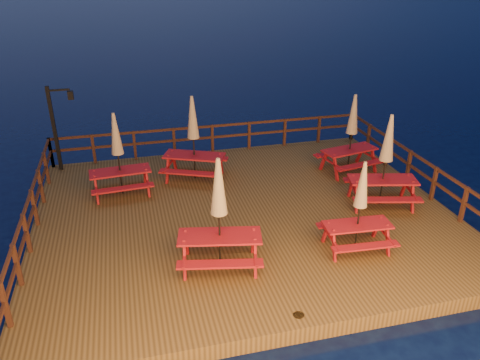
% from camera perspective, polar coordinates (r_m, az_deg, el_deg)
% --- Properties ---
extents(ground, '(500.00, 500.00, 0.00)m').
position_cam_1_polar(ground, '(14.14, 0.49, -5.25)').
color(ground, black).
rests_on(ground, ground).
extents(deck, '(12.00, 10.00, 0.40)m').
position_cam_1_polar(deck, '(14.04, 0.49, -4.55)').
color(deck, '#483317').
rests_on(deck, ground).
extents(deck_piles, '(11.44, 9.44, 1.40)m').
position_cam_1_polar(deck_piles, '(14.30, 0.48, -6.29)').
color(deck_piles, '#371C11').
rests_on(deck_piles, ground).
extents(railing, '(11.80, 9.75, 1.10)m').
position_cam_1_polar(railing, '(15.15, -1.19, 1.89)').
color(railing, '#371C11').
rests_on(railing, deck).
extents(lamp_post, '(0.85, 0.18, 3.00)m').
position_cam_1_polar(lamp_post, '(17.22, -21.32, 6.74)').
color(lamp_post, black).
rests_on(lamp_post, deck).
extents(picnic_table_0, '(2.28, 2.00, 2.85)m').
position_cam_1_polar(picnic_table_0, '(10.89, -2.56, -3.98)').
color(picnic_table_0, maroon).
rests_on(picnic_table_0, deck).
extents(picnic_table_1, '(1.98, 1.67, 2.67)m').
position_cam_1_polar(picnic_table_1, '(14.88, -14.67, 3.19)').
color(picnic_table_1, maroon).
rests_on(picnic_table_1, deck).
extents(picnic_table_2, '(2.20, 1.93, 2.76)m').
position_cam_1_polar(picnic_table_2, '(16.46, 13.45, 5.65)').
color(picnic_table_2, maroon).
rests_on(picnic_table_2, deck).
extents(picnic_table_3, '(2.33, 2.07, 2.85)m').
position_cam_1_polar(picnic_table_3, '(14.35, 17.34, 2.40)').
color(picnic_table_3, maroon).
rests_on(picnic_table_3, deck).
extents(picnic_table_4, '(1.80, 1.52, 2.45)m').
position_cam_1_polar(picnic_table_4, '(11.99, 14.43, -3.01)').
color(picnic_table_4, maroon).
rests_on(picnic_table_4, deck).
extents(picnic_table_5, '(2.50, 2.32, 2.87)m').
position_cam_1_polar(picnic_table_5, '(15.49, -5.70, 5.22)').
color(picnic_table_5, maroon).
rests_on(picnic_table_5, deck).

